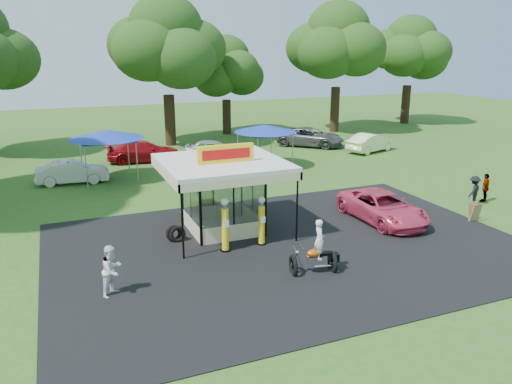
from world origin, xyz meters
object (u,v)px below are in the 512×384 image
gas_pump_right (262,222)px  spectator_east_a (474,191)px  tent_west (106,135)px  tent_east (265,129)px  motorcycle (317,251)px  kiosk_car (209,207)px  bg_car_d (310,137)px  bg_car_e (371,142)px  gas_pump_left (225,226)px  bg_car_a (72,172)px  spectator_west (112,270)px  gas_station_kiosk (223,194)px  pink_sedan (382,207)px  a_frame_sign (474,212)px  bg_car_c (213,149)px  spectator_east_b (485,188)px  bg_car_b (144,151)px

gas_pump_right → spectator_east_a: size_ratio=1.34×
tent_west → tent_east: 10.74m
motorcycle → kiosk_car: (-1.85, 7.86, -0.38)m
bg_car_d → bg_car_e: size_ratio=1.25×
gas_pump_left → bg_car_a: gas_pump_left is taller
spectator_west → bg_car_a: spectator_west is taller
gas_station_kiosk → gas_pump_left: gas_station_kiosk is taller
kiosk_car → pink_sedan: 8.64m
spectator_east_a → tent_east: bearing=-84.5°
gas_pump_left → spectator_west: (-4.83, -2.13, -0.22)m
kiosk_car → gas_pump_left: bearing=171.2°
gas_pump_right → a_frame_sign: (10.88, -1.16, -0.57)m
a_frame_sign → bg_car_c: bg_car_c is taller
gas_pump_right → a_frame_sign: 10.95m
gas_station_kiosk → kiosk_car: size_ratio=1.92×
bg_car_c → tent_east: 5.26m
gas_pump_left → bg_car_c: gas_pump_left is taller
gas_pump_left → bg_car_a: size_ratio=0.54×
spectator_east_a → bg_car_d: spectator_east_a is taller
pink_sedan → a_frame_sign: bearing=-24.1°
gas_pump_left → tent_west: tent_west is taller
bg_car_c → gas_pump_right: bearing=-161.6°
spectator_east_b → motorcycle: bearing=-8.8°
gas_station_kiosk → spectator_east_a: gas_station_kiosk is taller
gas_pump_left → bg_car_b: size_ratio=0.44×
bg_car_d → bg_car_e: bearing=-96.1°
gas_pump_left → a_frame_sign: size_ratio=2.48×
a_frame_sign → spectator_east_b: 3.88m
gas_station_kiosk → a_frame_sign: 12.42m
gas_station_kiosk → bg_car_a: bearing=117.6°
spectator_west → tent_east: tent_east is taller
motorcycle → spectator_west: bearing=-177.9°
gas_pump_left → spectator_east_b: 15.72m
a_frame_sign → bg_car_d: size_ratio=0.16×
gas_pump_right → tent_east: tent_east is taller
bg_car_c → tent_west: (-8.16, -3.64, 2.23)m
gas_pump_right → pink_sedan: 6.75m
spectator_east_b → tent_east: bearing=-84.4°
a_frame_sign → bg_car_a: bg_car_a is taller
bg_car_c → spectator_east_a: bearing=-121.1°
pink_sedan → bg_car_c: bearing=100.1°
gas_station_kiosk → bg_car_e: (17.12, 12.89, -1.02)m
spectator_west → bg_car_e: 28.59m
spectator_west → tent_east: (12.42, 15.65, 1.86)m
gas_pump_left → bg_car_d: 24.05m
motorcycle → bg_car_d: motorcycle is taller
pink_sedan → spectator_west: spectator_west is taller
motorcycle → a_frame_sign: motorcycle is taller
kiosk_car → bg_car_b: 14.01m
bg_car_c → bg_car_d: bearing=-50.8°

